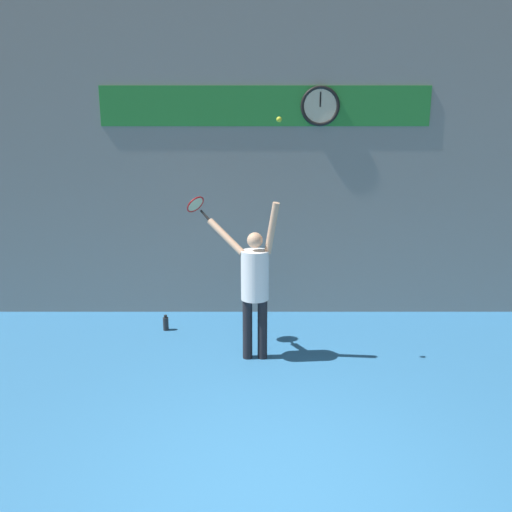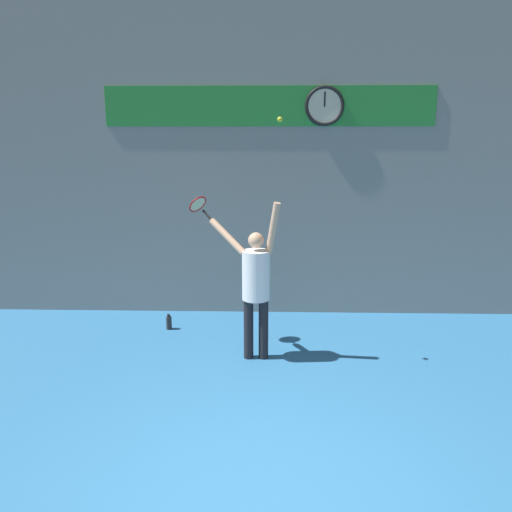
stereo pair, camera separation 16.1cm
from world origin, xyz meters
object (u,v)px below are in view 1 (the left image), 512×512
object	(u,v)px
scoreboard_clock	(321,106)
tennis_player	(255,281)
tennis_racket	(197,206)
tennis_ball	(280,119)
water_bottle	(167,323)

from	to	relation	value
scoreboard_clock	tennis_player	size ratio (longest dim) A/B	0.29
tennis_player	tennis_racket	distance (m)	1.33
scoreboard_clock	tennis_ball	size ratio (longest dim) A/B	9.51
scoreboard_clock	tennis_player	bearing A→B (deg)	-119.54
tennis_player	tennis_racket	bearing A→B (deg)	147.07
water_bottle	tennis_racket	bearing A→B (deg)	-39.52
tennis_player	water_bottle	distance (m)	1.96
scoreboard_clock	tennis_ball	xyz separation A→B (m)	(-0.73, -1.95, -0.27)
tennis_player	tennis_ball	distance (m)	2.07
tennis_ball	water_bottle	bearing A→B (deg)	145.75
scoreboard_clock	tennis_ball	bearing A→B (deg)	-110.44
tennis_racket	water_bottle	bearing A→B (deg)	140.48
scoreboard_clock	tennis_ball	world-z (taller)	scoreboard_clock
tennis_racket	tennis_ball	xyz separation A→B (m)	(1.09, -0.66, 1.12)
tennis_player	water_bottle	bearing A→B (deg)	144.15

